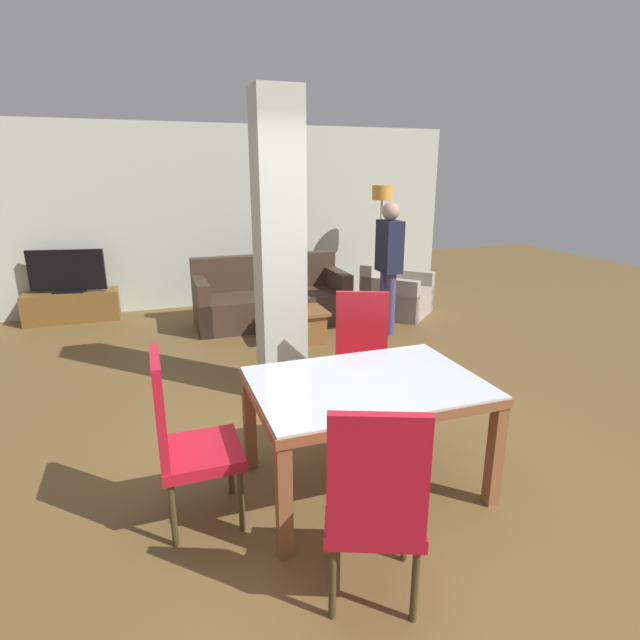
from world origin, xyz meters
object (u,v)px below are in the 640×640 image
Objects in this scene: tv_stand at (72,306)px; coffee_table at (298,325)px; bottle at (284,301)px; floor_lamp at (382,205)px; dining_table at (366,403)px; dining_chair_far_right at (362,354)px; dining_chair_near_left at (375,502)px; sofa at (271,301)px; tv_screen at (67,272)px; dining_chair_head_left at (184,436)px; standing_person at (389,260)px; armchair at (395,296)px.

coffee_table is at bearing -34.92° from tv_stand.
bottle is 2.61m from floor_lamp.
dining_table is 1.35× the size of dining_chair_far_right.
floor_lamp is at bearing 85.81° from dining_chair_near_left.
tv_screen is (-2.63, 0.97, 0.40)m from sofa.
dining_chair_head_left is 0.88× the size of tv_stand.
bottle is at bearing 154.99° from dining_chair_head_left.
coffee_table is at bearing 151.93° from dining_chair_head_left.
tv_screen is 0.60× the size of standing_person.
armchair is at bearing 173.85° from sofa.
dining_chair_far_right is at bearing 90.75° from sofa.
tv_screen is at bearing 145.08° from coffee_table.
coffee_table is at bearing 81.69° from dining_table.
dining_chair_far_right is at bearing 15.12° from armchair.
tv_stand is at bearing 145.08° from coffee_table.
sofa is 2.08× the size of tv_screen.
dining_chair_far_right is 4.16m from floor_lamp.
standing_person is (1.19, -0.03, 0.75)m from coffee_table.
sofa is 3.05× the size of coffee_table.
dining_chair_far_right reaches higher than armchair.
dining_chair_head_left reaches higher than dining_table.
dining_chair_head_left is (-1.14, 0.00, -0.02)m from dining_table.
armchair is at bearing 18.42° from bottle.
dining_chair_far_right is at bearing -56.14° from tv_stand.
tv_stand is at bearing -0.00° from tv_screen.
coffee_table is 1.41m from standing_person.
tv_stand is 0.74× the size of standing_person.
bottle is 3.16m from tv_stand.
dining_table is 0.95m from dining_chair_far_right.
sofa is at bearing 96.59° from coffee_table.
sofa is 8.71× the size of bottle.
floor_lamp is (3.40, 4.46, 0.96)m from dining_chair_head_left.
dining_chair_far_right reaches higher than coffee_table.
floor_lamp is (1.93, 0.57, 1.23)m from sofa.
dining_table reaches higher than coffee_table.
dining_chair_far_right is 0.90× the size of armchair.
tv_screen is (-2.67, 3.97, 0.13)m from dining_chair_far_right.
sofa is at bearing 85.27° from dining_table.
dining_chair_head_left is at bearing -118.07° from coffee_table.
dining_chair_near_left is 1.09× the size of tv_screen.
dining_chair_head_left is at bearing -115.01° from bottle.
dining_chair_far_right is at bearing -91.93° from coffee_table.
tv_screen is at bearing -166.52° from dining_chair_head_left.
armchair is 1.87m from coffee_table.
tv_stand is (-2.31, 4.86, -0.39)m from dining_table.
armchair is at bearing 83.23° from dining_chair_near_left.
standing_person is (3.93, -1.94, 0.75)m from tv_stand.
floor_lamp is (4.56, -0.40, 1.32)m from tv_stand.
armchair is 4.60m from tv_stand.
tv_screen is at bearing 0.00° from tv_stand.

